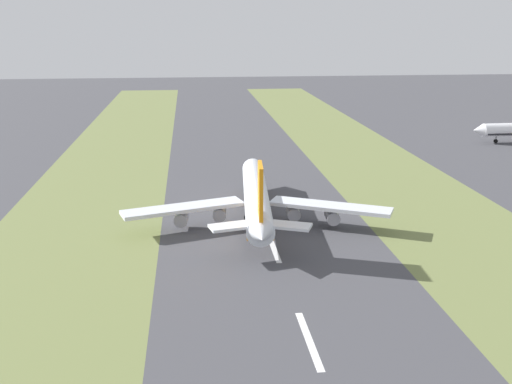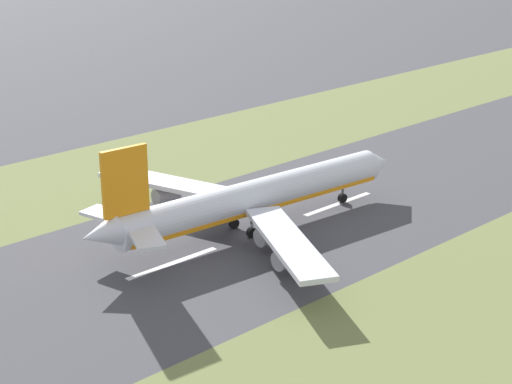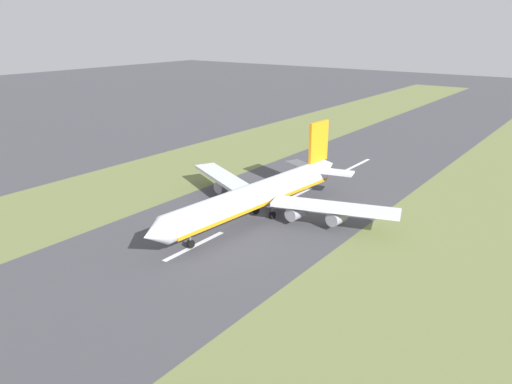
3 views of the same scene
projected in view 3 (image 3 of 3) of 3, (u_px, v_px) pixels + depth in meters
The scene contains 7 objects.
ground_plane at pixel (259, 214), 124.17m from camera, with size 800.00×800.00×0.00m, color #424247.
grass_median_west at pixel (442, 262), 98.99m from camera, with size 40.00×600.00×0.01m, color olive.
grass_median_east at pixel (137, 182), 149.34m from camera, with size 40.00×600.00×0.01m, color olive.
centreline_dash_near at pixel (357, 165), 167.49m from camera, with size 1.20×18.00×0.01m, color silver.
centreline_dash_mid at pixel (294, 196), 136.90m from camera, with size 1.20×18.00×0.01m, color silver.
centreline_dash_far at pixel (195, 246), 106.32m from camera, with size 1.20×18.00×0.01m, color silver.
airplane_main_jet at pixel (261, 194), 120.16m from camera, with size 63.95×67.22×20.20m.
Camera 3 is at (-67.88, 93.94, 44.90)m, focal length 35.00 mm.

